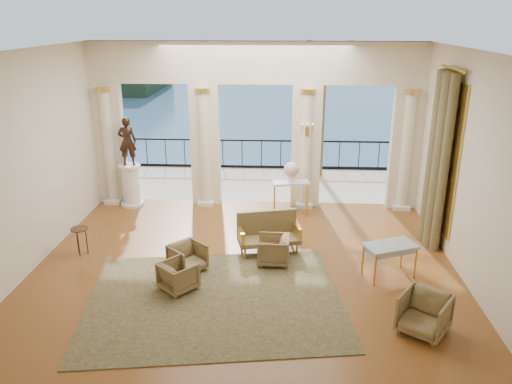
# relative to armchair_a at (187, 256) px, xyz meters

# --- Properties ---
(floor) EXTENTS (9.00, 9.00, 0.00)m
(floor) POSITION_rel_armchair_a_xyz_m (1.19, 0.27, -0.33)
(floor) COLOR #4B2F13
(floor) RESTS_ON ground
(room_walls) EXTENTS (9.00, 9.00, 9.00)m
(room_walls) POSITION_rel_armchair_a_xyz_m (1.19, -0.85, 2.55)
(room_walls) COLOR beige
(room_walls) RESTS_ON ground
(arcade) EXTENTS (9.00, 0.56, 4.50)m
(arcade) POSITION_rel_armchair_a_xyz_m (1.19, 4.09, 2.25)
(arcade) COLOR beige
(arcade) RESTS_ON ground
(terrace) EXTENTS (10.00, 3.60, 0.10)m
(terrace) POSITION_rel_armchair_a_xyz_m (1.19, 6.07, -0.38)
(terrace) COLOR #BCB09C
(terrace) RESTS_ON ground
(balustrade) EXTENTS (9.00, 0.06, 1.03)m
(balustrade) POSITION_rel_armchair_a_xyz_m (1.19, 7.67, 0.08)
(balustrade) COLOR black
(balustrade) RESTS_ON terrace
(palm_tree) EXTENTS (2.00, 2.00, 4.50)m
(palm_tree) POSITION_rel_armchair_a_xyz_m (3.19, 6.87, 3.76)
(palm_tree) COLOR #4C3823
(palm_tree) RESTS_ON terrace
(headland) EXTENTS (22.00, 18.00, 6.00)m
(headland) POSITION_rel_armchair_a_xyz_m (-28.81, 70.27, -3.33)
(headland) COLOR black
(headland) RESTS_ON sea
(sea) EXTENTS (160.00, 160.00, 0.00)m
(sea) POSITION_rel_armchair_a_xyz_m (1.19, 60.27, -6.33)
(sea) COLOR #2A597C
(sea) RESTS_ON ground
(curtain) EXTENTS (0.33, 1.40, 4.09)m
(curtain) POSITION_rel_armchair_a_xyz_m (5.48, 1.77, 1.69)
(curtain) COLOR #4C4C27
(curtain) RESTS_ON ground
(window_frame) EXTENTS (0.04, 1.60, 3.40)m
(window_frame) POSITION_rel_armchair_a_xyz_m (5.66, 1.77, 1.77)
(window_frame) COLOR gold
(window_frame) RESTS_ON room_walls
(wall_sconce) EXTENTS (0.30, 0.11, 0.33)m
(wall_sconce) POSITION_rel_armchair_a_xyz_m (2.59, 3.77, 1.89)
(wall_sconce) COLOR gold
(wall_sconce) RESTS_ON arcade
(rug) EXTENTS (5.28, 4.38, 0.02)m
(rug) POSITION_rel_armchair_a_xyz_m (0.72, -1.12, -0.32)
(rug) COLOR #323519
(rug) RESTS_ON ground
(armchair_a) EXTENTS (0.88, 0.89, 0.67)m
(armchair_a) POSITION_rel_armchair_a_xyz_m (0.00, 0.00, 0.00)
(armchair_a) COLOR #493C1F
(armchair_a) RESTS_ON ground
(armchair_b) EXTENTS (1.02, 1.01, 0.78)m
(armchair_b) POSITION_rel_armchair_a_xyz_m (4.41, -1.92, 0.06)
(armchair_b) COLOR #493C1F
(armchair_b) RESTS_ON ground
(armchair_c) EXTENTS (0.64, 0.68, 0.68)m
(armchair_c) POSITION_rel_armchair_a_xyz_m (1.79, 0.45, 0.01)
(armchair_c) COLOR #493C1F
(armchair_c) RESTS_ON ground
(armchair_d) EXTENTS (0.86, 0.86, 0.65)m
(armchair_d) POSITION_rel_armchair_a_xyz_m (-0.04, -0.77, -0.01)
(armchair_d) COLOR #493C1F
(armchair_d) RESTS_ON ground
(settee) EXTENTS (1.50, 0.92, 0.92)m
(settee) POSITION_rel_armchair_a_xyz_m (1.66, 1.06, 0.12)
(settee) COLOR #493C1F
(settee) RESTS_ON ground
(game_table) EXTENTS (1.18, 0.92, 0.72)m
(game_table) POSITION_rel_armchair_a_xyz_m (4.19, 0.01, 0.31)
(game_table) COLOR #8DA4B0
(game_table) RESTS_ON ground
(pedestal) EXTENTS (0.65, 0.65, 1.19)m
(pedestal) POSITION_rel_armchair_a_xyz_m (-2.31, 3.77, 0.24)
(pedestal) COLOR silver
(pedestal) RESTS_ON ground
(statue) EXTENTS (0.52, 0.38, 1.34)m
(statue) POSITION_rel_armchair_a_xyz_m (-2.31, 3.77, 1.53)
(statue) COLOR black
(statue) RESTS_ON pedestal
(console_table) EXTENTS (1.04, 0.57, 0.93)m
(console_table) POSITION_rel_armchair_a_xyz_m (2.19, 3.32, 0.44)
(console_table) COLOR silver
(console_table) RESTS_ON ground
(urn) EXTENTS (0.41, 0.41, 0.54)m
(urn) POSITION_rel_armchair_a_xyz_m (2.19, 3.32, 0.91)
(urn) COLOR white
(urn) RESTS_ON console_table
(side_table) EXTENTS (0.39, 0.39, 0.64)m
(side_table) POSITION_rel_armchair_a_xyz_m (-2.55, 0.64, 0.21)
(side_table) COLOR black
(side_table) RESTS_ON ground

